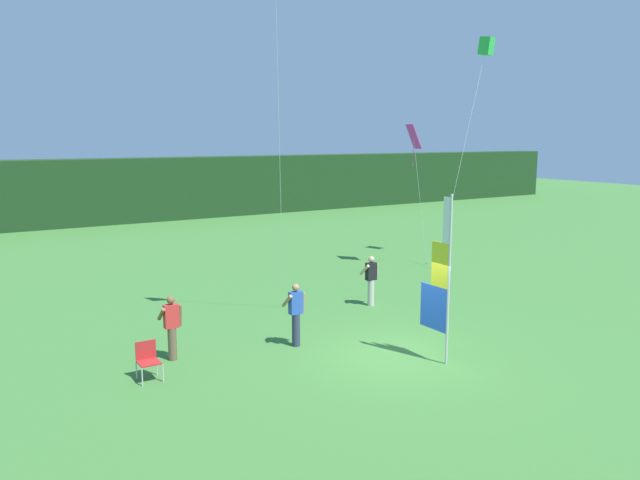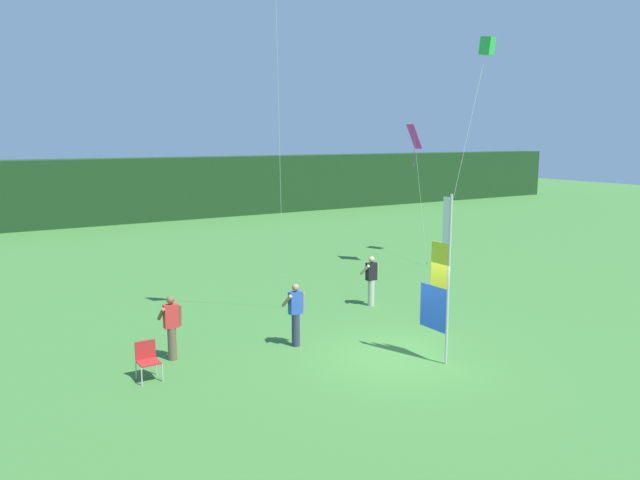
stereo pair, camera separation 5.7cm
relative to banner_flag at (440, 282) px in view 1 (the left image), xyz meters
name	(u,v)px [view 1 (the left image)]	position (x,y,z in m)	size (l,w,h in m)	color
ground_plane	(400,356)	(-0.65, 0.72, -2.04)	(120.00, 120.00, 0.00)	#3D7533
distant_treeline	(115,191)	(-0.65, 30.21, 0.06)	(80.00, 2.40, 4.20)	#193819
banner_flag	(440,282)	(0.00, 0.00, 0.00)	(0.06, 1.03, 4.25)	#B7B7BC
person_near_banner	(172,326)	(-5.72, 3.58, -1.15)	(0.55, 0.48, 1.67)	brown
person_mid_field	(371,279)	(1.61, 5.05, -1.14)	(0.55, 0.48, 1.68)	#B7B2A3
person_far_left	(296,313)	(-2.53, 2.84, -1.11)	(0.55, 0.48, 1.73)	#2D334C
folding_chair	(148,358)	(-6.61, 2.65, -1.53)	(0.51, 0.51, 0.89)	#BCBCC1
kite_green_box_0	(486,47)	(10.14, 8.49, 7.37)	(3.24, 0.86, 9.85)	brown
kite_magenta_diamond_1	(414,140)	(6.74, 9.09, 3.41)	(1.38, 0.88, 6.13)	brown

